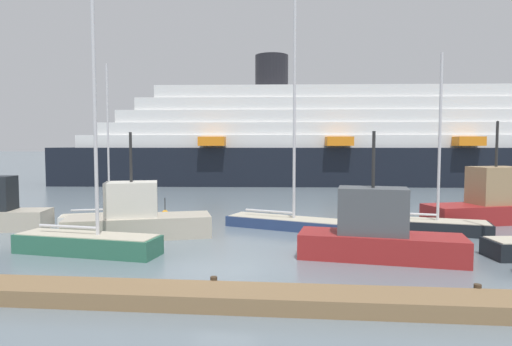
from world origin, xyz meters
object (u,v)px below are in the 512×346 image
fishing_boat_1 (491,203)px  fishing_boat_3 (377,233)px  channel_buoy_1 (347,233)px  fishing_boat_0 (137,218)px  cruise_ship (388,142)px  sailboat_4 (428,224)px  channel_buoy_2 (165,213)px  sailboat_0 (88,240)px  sailboat_5 (285,218)px  sailboat_3 (103,216)px

fishing_boat_1 → fishing_boat_3: 13.73m
channel_buoy_1 → fishing_boat_0: bearing=-175.0°
cruise_ship → sailboat_4: bearing=-101.0°
channel_buoy_2 → fishing_boat_0: bearing=-85.6°
sailboat_0 → channel_buoy_2: 10.71m
fishing_boat_0 → channel_buoy_1: 11.73m
sailboat_0 → sailboat_5: size_ratio=0.90×
sailboat_5 → channel_buoy_1: bearing=-15.3°
sailboat_3 → fishing_boat_1: sailboat_3 is taller
sailboat_3 → fishing_boat_3: size_ratio=1.39×
sailboat_3 → sailboat_4: sailboat_3 is taller
sailboat_3 → channel_buoy_1: (15.55, -3.16, -0.18)m
fishing_boat_0 → fishing_boat_1: size_ratio=0.91×
cruise_ship → channel_buoy_2: bearing=-129.5°
sailboat_3 → fishing_boat_1: bearing=-14.2°
fishing_boat_0 → cruise_ship: cruise_ship is taller
sailboat_0 → cruise_ship: (21.90, 40.32, 4.81)m
sailboat_4 → sailboat_3: bearing=-172.0°
sailboat_0 → fishing_boat_1: sailboat_0 is taller
sailboat_5 → channel_buoy_1: size_ratio=9.59×
sailboat_0 → channel_buoy_1: 13.55m
sailboat_4 → cruise_ship: (4.36, 33.63, 4.96)m
sailboat_5 → sailboat_3: bearing=-163.2°
fishing_boat_1 → channel_buoy_2: 22.28m
sailboat_5 → fishing_boat_3: 8.21m
sailboat_0 → sailboat_3: 8.49m
sailboat_3 → channel_buoy_2: 4.33m
sailboat_4 → sailboat_5: bearing=-172.6°
fishing_boat_0 → channel_buoy_1: bearing=167.4°
channel_buoy_2 → fishing_boat_1: bearing=-0.3°
sailboat_5 → sailboat_4: bearing=15.8°
fishing_boat_0 → fishing_boat_3: fishing_boat_0 is taller
sailboat_4 → sailboat_5: 8.41m
sailboat_0 → channel_buoy_2: size_ratio=9.20×
sailboat_0 → fishing_boat_3: bearing=9.9°
channel_buoy_1 → cruise_ship: 37.05m
fishing_boat_3 → cruise_ship: bearing=-93.6°
sailboat_5 → cruise_ship: (12.75, 33.02, 4.85)m
channel_buoy_1 → cruise_ship: (9.24, 35.50, 5.18)m
channel_buoy_2 → cruise_ship: 36.93m
fishing_boat_1 → channel_buoy_1: fishing_boat_1 is taller
sailboat_3 → fishing_boat_3: 18.11m
channel_buoy_2 → cruise_ship: bearing=54.1°
fishing_boat_1 → channel_buoy_1: bearing=-168.2°
sailboat_0 → sailboat_3: size_ratio=1.22×
sailboat_4 → channel_buoy_2: bearing=178.4°
sailboat_0 → fishing_boat_1: size_ratio=1.41×
fishing_boat_1 → fishing_boat_0: bearing=179.4°
sailboat_3 → cruise_ship: size_ratio=0.12×
sailboat_3 → channel_buoy_1: size_ratio=7.08×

